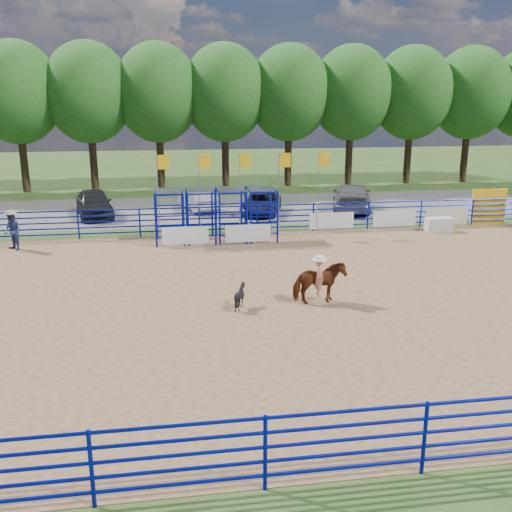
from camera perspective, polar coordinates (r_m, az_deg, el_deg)
The scene contains 14 objects.
ground at distance 20.40m, azimuth 4.50°, elevation -4.10°, with size 120.00×120.00×0.00m, color #405C24.
arena_dirt at distance 20.40m, azimuth 4.50°, elevation -4.07°, with size 30.00×20.00×0.02m, color #966E4B.
gravel_strip at distance 36.61m, azimuth -1.59°, elevation 4.79°, with size 40.00×10.00×0.01m, color slate.
announcer_table at distance 31.58m, azimuth 17.82°, elevation 3.01°, with size 1.38×0.64×0.73m, color silver.
horse_and_rider at distance 19.53m, azimuth 6.33°, elevation -2.41°, with size 1.80×0.91×2.33m.
calf at distance 19.11m, azimuth -1.60°, elevation -4.03°, with size 0.68×0.76×0.84m, color black.
spectator_cowboy at distance 28.52m, azimuth -23.19°, elevation 2.31°, with size 1.06×1.08×1.81m.
car_a at distance 35.21m, azimuth -15.89°, elevation 5.11°, with size 1.91×4.74×1.61m, color black.
car_b at distance 36.04m, azimuth -5.84°, elevation 5.66°, with size 1.45×4.16×1.37m, color #93959B.
car_c at distance 34.88m, azimuth 0.53°, elevation 5.30°, with size 2.06×4.47×1.24m, color #161938.
car_d at distance 36.29m, azimuth 9.54°, elevation 5.81°, with size 2.31×5.67×1.65m, color slate.
perimeter_fence at distance 20.17m, azimuth 4.54°, elevation -2.09°, with size 30.10×20.10×1.50m.
chute_assembly at distance 28.20m, azimuth -3.34°, elevation 4.11°, with size 19.32×2.41×4.20m.
treeline at distance 44.92m, azimuth -3.18°, elevation 16.42°, with size 56.40×6.40×11.24m.
Camera 1 is at (-4.51, -18.68, 6.85)m, focal length 40.00 mm.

